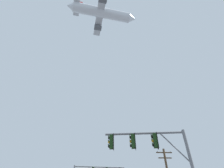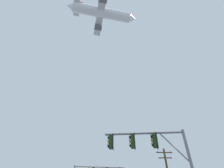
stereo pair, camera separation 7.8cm
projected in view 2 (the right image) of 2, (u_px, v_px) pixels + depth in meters
name	position (u px, v px, depth m)	size (l,w,h in m)	color
signal_pole_near	(154.00, 151.00, 10.75)	(5.35, 0.90, 5.95)	slate
airplane	(102.00, 13.00, 55.52)	(23.03, 17.79, 6.28)	white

